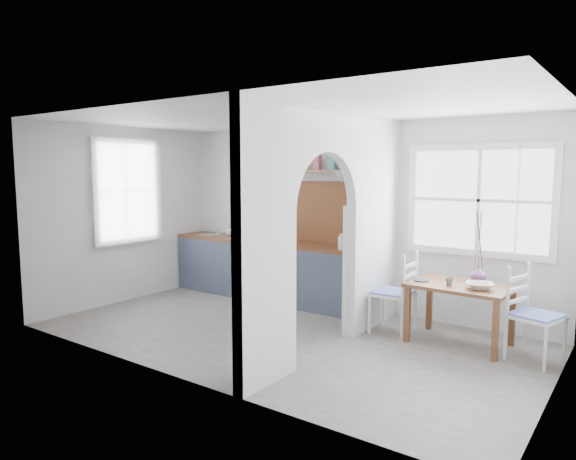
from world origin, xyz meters
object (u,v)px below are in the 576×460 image
Objects in this scene: chair_left at (393,292)px; vase at (478,274)px; dining_table at (459,314)px; kettle at (343,242)px; chair_right at (536,315)px.

chair_left reaches higher than vase.
chair_left is at bearing -163.33° from vase.
chair_left reaches higher than dining_table.
dining_table is at bearing -22.66° from kettle.
vase is at bearing 65.85° from dining_table.
kettle reaches higher than vase.
chair_left is 4.64× the size of kettle.
dining_table is 0.82m from chair_right.
dining_table is at bearing 100.10° from chair_right.
dining_table is 5.74× the size of vase.
chair_left is 1.60m from chair_right.
kettle is 1.12× the size of vase.
kettle is at bearing -109.84° from chair_left.
kettle is at bearing 174.45° from dining_table.
kettle is at bearing 179.70° from vase.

